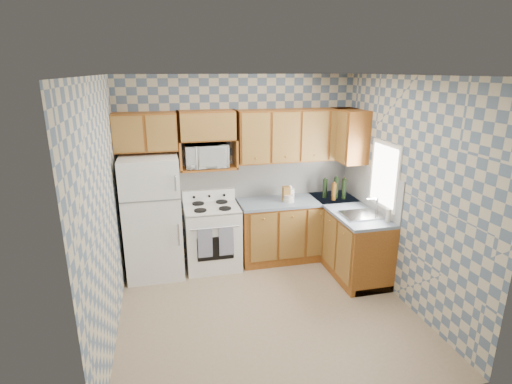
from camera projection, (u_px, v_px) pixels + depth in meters
floor at (266, 310)px, 4.78m from camera, size 3.40×3.40×0.00m
back_wall at (239, 169)px, 5.87m from camera, size 3.40×0.02×2.70m
right_wall at (405, 193)px, 4.76m from camera, size 0.02×3.20×2.70m
backsplash_back at (266, 178)px, 6.00m from camera, size 2.60×0.02×0.56m
backsplash_right at (370, 186)px, 5.55m from camera, size 0.02×1.60×0.56m
refrigerator at (153, 217)px, 5.42m from camera, size 0.75×0.70×1.68m
stove_body at (212, 237)px, 5.73m from camera, size 0.76×0.65×0.90m
cooktop at (211, 207)px, 5.60m from camera, size 0.76×0.65×0.02m
backguard at (209, 195)px, 5.83m from camera, size 0.76×0.08×0.17m
dish_towel_left at (205, 243)px, 5.36m from camera, size 0.19×0.02×0.41m
dish_towel_right at (226, 241)px, 5.42m from camera, size 0.19×0.02×0.41m
base_cabinets_back at (297, 229)px, 6.04m from camera, size 1.75×0.60×0.88m
base_cabinets_right at (347, 239)px, 5.71m from camera, size 0.60×1.60×0.88m
countertop_back at (298, 201)px, 5.91m from camera, size 1.77×0.63×0.04m
countertop_right at (349, 208)px, 5.57m from camera, size 0.63×1.60×0.04m
upper_cabinets_back at (297, 135)px, 5.76m from camera, size 1.75×0.33×0.74m
upper_cabinets_fridge at (145, 132)px, 5.25m from camera, size 0.82×0.33×0.50m
upper_cabinets_right at (348, 135)px, 5.74m from camera, size 0.33×0.70×0.74m
microwave_shelf at (209, 168)px, 5.59m from camera, size 0.80×0.33×0.03m
microwave at (206, 155)px, 5.56m from camera, size 0.60×0.42×0.32m
sink at (361, 215)px, 5.24m from camera, size 0.48×0.40×0.03m
window at (384, 175)px, 5.15m from camera, size 0.02×0.66×0.86m
bottle_0 at (336, 188)px, 5.92m from camera, size 0.07×0.07×0.31m
bottle_1 at (344, 189)px, 5.89m from camera, size 0.07×0.07×0.29m
bottle_2 at (344, 188)px, 5.99m from camera, size 0.07×0.07×0.27m
bottle_3 at (334, 192)px, 5.84m from camera, size 0.07×0.07×0.25m
bottle_4 at (325, 188)px, 5.94m from camera, size 0.07×0.07×0.28m
knife_block at (286, 194)px, 5.79m from camera, size 0.10×0.10×0.22m
electric_kettle at (290, 194)px, 5.87m from camera, size 0.13×0.13×0.17m
food_containers at (289, 198)px, 5.77m from camera, size 0.16×0.16×0.11m
soap_bottle at (388, 215)px, 5.00m from camera, size 0.06×0.06×0.17m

